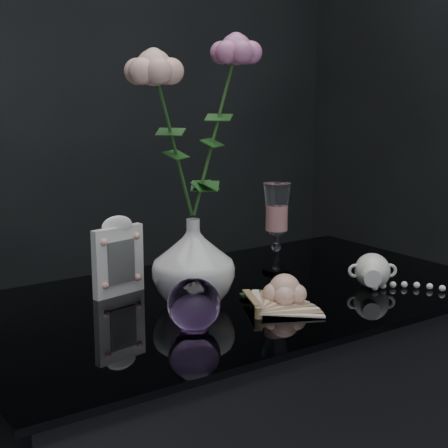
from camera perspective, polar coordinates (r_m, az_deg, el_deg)
vase at (r=1.27m, az=-2.56°, el=-3.15°), size 0.17×0.17×0.16m
wine_glass at (r=1.48m, az=4.39°, el=-0.33°), size 0.07×0.07×0.19m
picture_frame at (r=1.33m, az=-8.81°, el=-2.60°), size 0.13×0.11×0.16m
paperweight at (r=1.14m, az=-2.52°, el=-6.69°), size 0.11×0.11×0.09m
paper_fan at (r=1.20m, az=2.90°, el=-7.28°), size 0.26×0.22×0.02m
loose_rose at (r=1.27m, az=5.06°, el=-5.48°), size 0.18×0.21×0.06m
pearl_jar at (r=1.41m, az=12.24°, el=-3.68°), size 0.34×0.35×0.07m
roses at (r=1.22m, az=-2.46°, el=8.74°), size 0.26×0.11×0.38m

